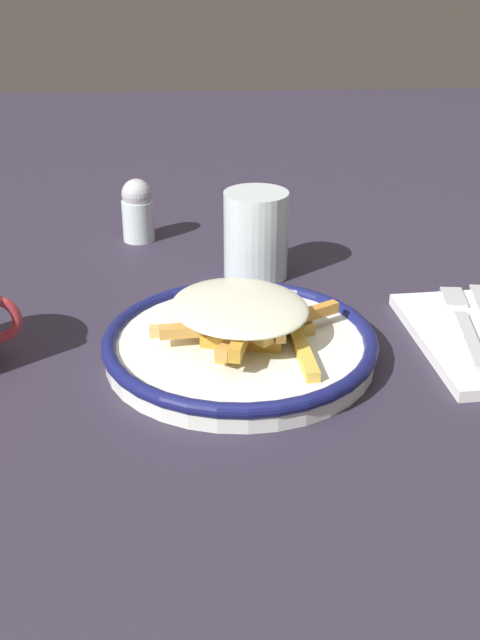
# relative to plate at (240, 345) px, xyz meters

# --- Properties ---
(ground_plane) EXTENTS (2.60, 2.60, 0.00)m
(ground_plane) POSITION_rel_plate_xyz_m (0.00, 0.00, -0.01)
(ground_plane) COLOR #2E2939
(plate) EXTENTS (0.25, 0.25, 0.03)m
(plate) POSITION_rel_plate_xyz_m (0.00, 0.00, 0.00)
(plate) COLOR white
(plate) RESTS_ON ground_plane
(fries_heap) EXTENTS (0.18, 0.19, 0.04)m
(fries_heap) POSITION_rel_plate_xyz_m (0.01, 0.01, 0.03)
(fries_heap) COLOR gold
(fries_heap) RESTS_ON plate
(fork) EXTENTS (0.04, 0.18, 0.01)m
(fork) POSITION_rel_plate_xyz_m (0.22, 0.03, -0.00)
(fork) COLOR silver
(fork) RESTS_ON napkin
(water_glass) EXTENTS (0.07, 0.07, 0.10)m
(water_glass) POSITION_rel_plate_xyz_m (0.03, 0.19, 0.03)
(water_glass) COLOR silver
(water_glass) RESTS_ON ground_plane
(salt_shaker) EXTENTS (0.04, 0.04, 0.08)m
(salt_shaker) POSITION_rel_plate_xyz_m (-0.11, 0.31, 0.03)
(salt_shaker) COLOR silver
(salt_shaker) RESTS_ON ground_plane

